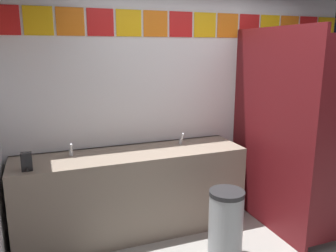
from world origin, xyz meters
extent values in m
cube|color=silver|center=(0.00, 1.52, 1.35)|extent=(4.02, 0.08, 2.70)
cube|color=red|center=(-1.87, 1.48, 2.15)|extent=(0.26, 0.01, 0.26)
cube|color=yellow|center=(-1.58, 1.48, 2.15)|extent=(0.26, 0.01, 0.26)
cube|color=orange|center=(-1.29, 1.48, 2.15)|extent=(0.26, 0.01, 0.26)
cube|color=red|center=(-1.01, 1.48, 2.15)|extent=(0.26, 0.01, 0.26)
cube|color=yellow|center=(-0.72, 1.48, 2.15)|extent=(0.26, 0.01, 0.26)
cube|color=orange|center=(-0.43, 1.48, 2.15)|extent=(0.26, 0.01, 0.26)
cube|color=red|center=(-0.14, 1.48, 2.15)|extent=(0.26, 0.01, 0.26)
cube|color=yellow|center=(0.14, 1.48, 2.15)|extent=(0.26, 0.01, 0.26)
cube|color=orange|center=(0.43, 1.48, 2.15)|extent=(0.26, 0.01, 0.26)
cube|color=red|center=(0.72, 1.48, 2.15)|extent=(0.26, 0.01, 0.26)
cube|color=yellow|center=(1.01, 1.48, 2.15)|extent=(0.26, 0.01, 0.26)
cube|color=orange|center=(1.29, 1.48, 2.15)|extent=(0.26, 0.01, 0.26)
cube|color=red|center=(1.58, 1.48, 2.15)|extent=(0.26, 0.01, 0.26)
cube|color=yellow|center=(1.87, 1.48, 2.15)|extent=(0.26, 0.01, 0.26)
cube|color=gray|center=(-0.80, 1.18, 0.44)|extent=(2.33, 0.60, 0.87)
cube|color=gray|center=(-0.80, 1.47, 0.83)|extent=(2.33, 0.03, 0.08)
cylinder|color=white|center=(-1.38, 1.15, 0.82)|extent=(0.34, 0.34, 0.10)
cylinder|color=white|center=(-0.22, 1.15, 0.82)|extent=(0.34, 0.34, 0.10)
cylinder|color=silver|center=(-1.38, 1.29, 0.90)|extent=(0.04, 0.04, 0.05)
cylinder|color=silver|center=(-1.38, 1.24, 0.97)|extent=(0.02, 0.06, 0.09)
cylinder|color=silver|center=(-0.22, 1.29, 0.90)|extent=(0.04, 0.04, 0.05)
cylinder|color=silver|center=(-0.22, 1.24, 0.97)|extent=(0.02, 0.06, 0.09)
cube|color=black|center=(-1.77, 1.00, 0.95)|extent=(0.09, 0.07, 0.16)
cylinder|color=black|center=(-1.77, 0.95, 0.89)|extent=(0.02, 0.02, 0.03)
cube|color=maroon|center=(0.59, 0.82, 1.05)|extent=(0.04, 1.32, 2.11)
cylinder|color=silver|center=(0.61, 0.18, 1.16)|extent=(0.02, 0.02, 0.10)
cylinder|color=white|center=(1.20, 1.02, 0.20)|extent=(0.38, 0.38, 0.40)
torus|color=white|center=(1.20, 1.02, 0.42)|extent=(0.39, 0.39, 0.05)
cube|color=white|center=(1.20, 1.23, 0.57)|extent=(0.34, 0.17, 0.34)
cylinder|color=#999EA3|center=(-0.14, 0.40, 0.32)|extent=(0.31, 0.31, 0.63)
cylinder|color=#262628|center=(-0.14, 0.40, 0.65)|extent=(0.32, 0.32, 0.04)
camera|label=1|loc=(-1.62, -2.02, 1.90)|focal=36.33mm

